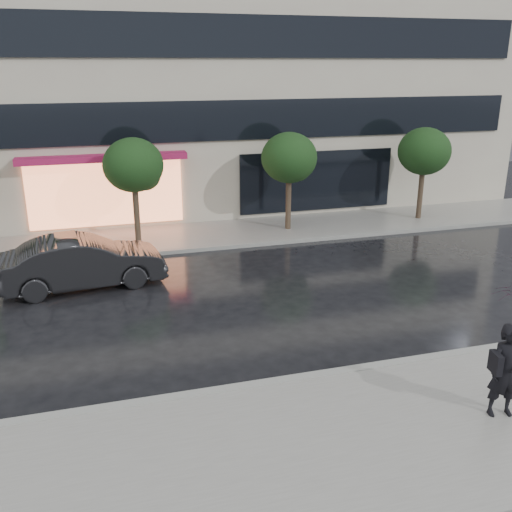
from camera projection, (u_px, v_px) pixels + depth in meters
name	position (u px, v px, depth m)	size (l,w,h in m)	color
ground	(307.00, 357.00, 13.36)	(120.00, 120.00, 0.00)	black
sidewalk_near	(372.00, 438.00, 10.39)	(60.00, 4.50, 0.12)	slate
sidewalk_far	(215.00, 234.00, 22.65)	(60.00, 3.50, 0.12)	slate
curb_near	(324.00, 375.00, 12.43)	(60.00, 0.25, 0.14)	gray
curb_far	(225.00, 247.00, 21.06)	(60.00, 0.25, 0.14)	gray
office_building	(175.00, 7.00, 26.78)	(30.00, 12.76, 18.00)	#B3AD98
bg_building_right	(498.00, 41.00, 43.08)	(12.00, 12.00, 16.00)	#4C4C54
tree_mid_west	(135.00, 167.00, 20.75)	(2.20, 2.20, 3.99)	#33261C
tree_mid_east	(290.00, 159.00, 22.34)	(2.20, 2.20, 3.99)	#33261C
tree_far_east	(425.00, 153.00, 23.92)	(2.20, 2.20, 3.99)	#33261C
parked_car	(83.00, 262.00, 17.27)	(1.69, 4.84, 1.60)	black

